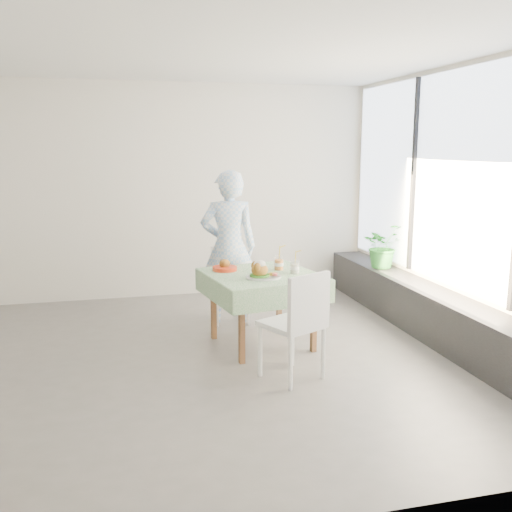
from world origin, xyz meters
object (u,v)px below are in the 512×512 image
object	(u,v)px
cafe_table	(262,301)
diner	(229,247)
chair_far	(231,299)
potted_plant	(383,245)
main_dish	(262,272)
chair_near	(293,345)
juice_cup_orange	(279,263)

from	to	relation	value
cafe_table	diner	bearing A→B (deg)	100.27
chair_far	diner	distance (m)	0.61
potted_plant	diner	bearing A→B (deg)	-176.00
cafe_table	potted_plant	world-z (taller)	potted_plant
cafe_table	main_dish	size ratio (longest dim) A/B	3.48
cafe_table	diner	size ratio (longest dim) A/B	0.70
chair_far	chair_near	distance (m)	1.75
cafe_table	chair_far	xyz separation A→B (m)	(-0.15, 0.86, -0.20)
cafe_table	potted_plant	size ratio (longest dim) A/B	2.17
cafe_table	potted_plant	xyz separation A→B (m)	(1.81, 1.02, 0.32)
chair_far	juice_cup_orange	xyz separation A→B (m)	(0.36, -0.73, 0.55)
cafe_table	diner	distance (m)	0.98
cafe_table	juice_cup_orange	xyz separation A→B (m)	(0.21, 0.13, 0.35)
main_dish	juice_cup_orange	xyz separation A→B (m)	(0.27, 0.32, 0.01)
juice_cup_orange	chair_near	bearing A→B (deg)	-99.11
cafe_table	juice_cup_orange	distance (m)	0.43
chair_near	juice_cup_orange	bearing A→B (deg)	80.89
potted_plant	chair_far	bearing A→B (deg)	-175.34
chair_far	main_dish	world-z (taller)	main_dish
cafe_table	juice_cup_orange	world-z (taller)	juice_cup_orange
chair_far	main_dish	bearing A→B (deg)	-84.95
chair_far	cafe_table	bearing A→B (deg)	-80.17
cafe_table	main_dish	xyz separation A→B (m)	(-0.06, -0.19, 0.34)
diner	potted_plant	world-z (taller)	diner
diner	main_dish	xyz separation A→B (m)	(0.10, -1.08, -0.07)
chair_near	diner	bearing A→B (deg)	96.77
cafe_table	diner	world-z (taller)	diner
chair_far	diner	bearing A→B (deg)	116.13
cafe_table	diner	xyz separation A→B (m)	(-0.16, 0.88, 0.41)
chair_near	diner	distance (m)	1.86
juice_cup_orange	potted_plant	bearing A→B (deg)	29.19
chair_near	juice_cup_orange	size ratio (longest dim) A/B	3.28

